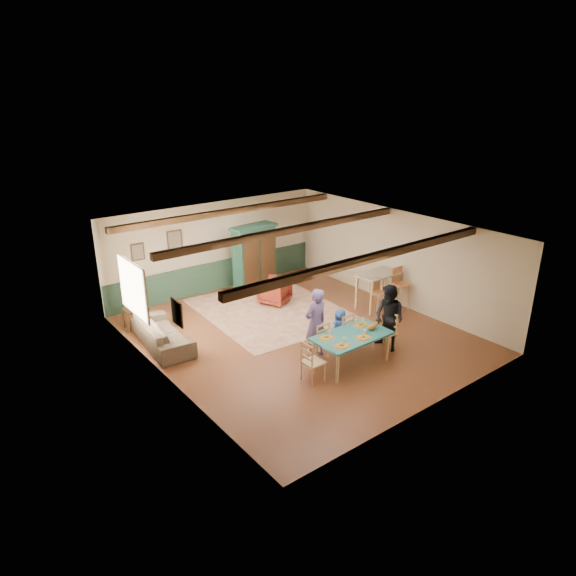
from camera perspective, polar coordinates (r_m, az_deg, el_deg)
floor at (r=12.93m, az=1.15°, el=-5.20°), size 8.00×8.00×0.00m
wall_back at (r=15.55m, az=-8.10°, el=4.54°), size 7.00×0.02×2.70m
wall_left at (r=10.72m, az=-13.60°, el=-3.65°), size 0.02×8.00×2.70m
wall_right at (r=14.72m, az=11.90°, el=3.34°), size 0.02×8.00×2.70m
ceiling at (r=11.98m, az=1.24°, el=6.45°), size 7.00×8.00×0.02m
wainscot_back at (r=15.81m, az=-7.89°, el=1.40°), size 6.95×0.03×0.90m
ceiling_beam_front at (r=10.39m, az=9.22°, el=3.34°), size 6.95×0.16×0.16m
ceiling_beam_mid at (r=12.31m, az=0.06°, el=6.42°), size 6.95×0.16×0.16m
ceiling_beam_back at (r=14.40m, az=-6.34°, el=8.47°), size 6.95×0.16×0.16m
window_left at (r=12.12m, az=-16.92°, el=-0.02°), size 0.06×1.60×1.30m
picture_left_wall at (r=10.07m, az=-12.21°, el=-2.70°), size 0.04×0.42×0.52m
picture_back_a at (r=14.83m, az=-12.49°, el=5.25°), size 0.45×0.04×0.55m
picture_back_b at (r=14.47m, az=-16.36°, el=3.86°), size 0.38×0.04×0.48m
dining_table at (r=11.53m, az=7.01°, el=-6.82°), size 1.74×0.98×0.72m
dining_chair_far_left at (r=11.70m, az=3.29°, el=-5.73°), size 0.41×0.43×0.91m
dining_chair_far_right at (r=12.17m, az=6.03°, el=-4.70°), size 0.41×0.43×0.91m
dining_chair_end_left at (r=10.82m, az=2.82°, el=-8.11°), size 0.43×0.41×0.91m
dining_chair_end_right at (r=12.22m, az=10.74°, el=-4.85°), size 0.43×0.41×0.91m
person_man at (r=11.58m, az=3.08°, el=-3.95°), size 0.61×0.40×1.66m
person_woman at (r=12.15m, az=11.15°, el=-3.29°), size 0.61×0.78×1.59m
person_child at (r=12.21m, az=5.79°, el=-4.47°), size 0.47×0.31×0.97m
cat at (r=11.62m, az=9.31°, el=-4.25°), size 0.35×0.14×0.17m
place_setting_near_left at (r=10.86m, az=6.01°, el=-6.17°), size 0.39×0.29×0.11m
place_setting_near_center at (r=11.26m, az=8.32°, el=-5.24°), size 0.39×0.29×0.11m
place_setting_far_left at (r=11.17m, az=4.30°, el=-5.30°), size 0.39×0.29×0.11m
place_setting_far_right at (r=11.84m, az=8.11°, el=-3.85°), size 0.39×0.29×0.11m
area_rug at (r=14.33m, az=-1.97°, el=-2.45°), size 3.71×4.32×0.01m
armoire at (r=15.50m, az=-3.77°, el=3.33°), size 1.47×0.69×2.02m
armchair at (r=14.69m, az=-1.51°, el=-0.34°), size 1.03×1.04×0.72m
sofa at (r=12.65m, az=-13.78°, el=-4.88°), size 1.03×2.24×0.64m
end_table at (r=13.73m, az=-16.76°, el=-3.25°), size 0.46×0.46×0.55m
table_lamp at (r=13.53m, az=-16.99°, el=-1.21°), size 0.30×0.30×0.51m
counter_table at (r=14.53m, az=9.87°, el=-0.25°), size 1.25×0.75×1.03m
bar_stool_left at (r=14.01m, az=10.00°, el=-1.04°), size 0.41×0.44×1.04m
bar_stool_right at (r=14.47m, az=12.47°, el=-0.16°), size 0.44×0.48×1.20m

